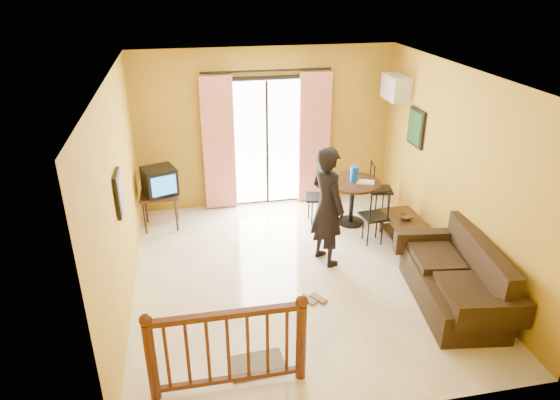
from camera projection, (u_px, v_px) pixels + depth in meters
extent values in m
plane|color=beige|center=(297.00, 275.00, 7.08)|extent=(5.00, 5.00, 0.00)
plane|color=white|center=(300.00, 75.00, 5.90)|extent=(5.00, 5.00, 0.00)
plane|color=#B78C23|center=(266.00, 129.00, 8.71)|extent=(4.50, 0.00, 4.50)
plane|color=#B78C23|center=(365.00, 296.00, 4.27)|extent=(4.50, 0.00, 4.50)
plane|color=#B78C23|center=(120.00, 198.00, 6.10)|extent=(0.00, 5.00, 5.00)
plane|color=#B78C23|center=(457.00, 172.00, 6.88)|extent=(0.00, 5.00, 5.00)
cube|color=black|center=(267.00, 143.00, 8.81)|extent=(1.34, 0.03, 2.34)
cube|color=white|center=(267.00, 143.00, 8.77)|extent=(1.20, 0.04, 2.20)
cube|color=black|center=(267.00, 144.00, 8.76)|extent=(0.04, 0.02, 2.20)
cube|color=#FFE0C0|center=(219.00, 145.00, 8.56)|extent=(0.55, 0.08, 2.35)
cube|color=#FFE0C0|center=(314.00, 139.00, 8.86)|extent=(0.55, 0.08, 2.35)
cylinder|color=black|center=(267.00, 71.00, 8.19)|extent=(2.20, 0.04, 0.04)
cube|color=black|center=(159.00, 195.00, 8.16)|extent=(0.61, 0.50, 0.04)
cylinder|color=black|center=(145.00, 217.00, 8.06)|extent=(0.04, 0.04, 0.59)
cylinder|color=black|center=(176.00, 215.00, 8.15)|extent=(0.04, 0.04, 0.59)
cylinder|color=black|center=(146.00, 207.00, 8.42)|extent=(0.04, 0.04, 0.59)
cylinder|color=black|center=(176.00, 204.00, 8.50)|extent=(0.04, 0.04, 0.59)
cube|color=black|center=(159.00, 181.00, 8.06)|extent=(0.62, 0.58, 0.45)
cube|color=blue|center=(164.00, 186.00, 7.88)|extent=(0.38, 0.14, 0.32)
cube|color=black|center=(119.00, 193.00, 5.86)|extent=(0.04, 0.42, 0.52)
cube|color=#5B534E|center=(121.00, 193.00, 5.86)|extent=(0.01, 0.34, 0.44)
cylinder|color=black|center=(353.00, 182.00, 8.22)|extent=(0.92, 0.92, 0.04)
cylinder|color=black|center=(351.00, 203.00, 8.37)|extent=(0.08, 0.08, 0.74)
cylinder|color=black|center=(350.00, 222.00, 8.53)|extent=(0.45, 0.45, 0.03)
cylinder|color=blue|center=(355.00, 174.00, 8.14)|extent=(0.14, 0.14, 0.26)
cube|color=silver|center=(365.00, 182.00, 8.15)|extent=(0.33, 0.27, 0.02)
cube|color=silver|center=(396.00, 88.00, 8.27)|extent=(0.30, 0.60, 0.40)
cube|color=gray|center=(387.00, 88.00, 8.25)|extent=(0.02, 0.56, 0.36)
cube|color=black|center=(416.00, 128.00, 7.93)|extent=(0.04, 0.50, 0.60)
cube|color=black|center=(415.00, 128.00, 7.92)|extent=(0.01, 0.42, 0.52)
cube|color=black|center=(406.00, 221.00, 7.73)|extent=(0.52, 0.94, 0.04)
cube|color=black|center=(404.00, 236.00, 7.84)|extent=(0.48, 0.90, 0.03)
cube|color=black|center=(403.00, 247.00, 7.40)|extent=(0.05, 0.05, 0.40)
cube|color=black|center=(429.00, 244.00, 7.47)|extent=(0.05, 0.05, 0.40)
cube|color=black|center=(382.00, 221.00, 8.15)|extent=(0.05, 0.05, 0.40)
cube|color=black|center=(406.00, 219.00, 8.22)|extent=(0.05, 0.05, 0.40)
imported|color=#50371B|center=(406.00, 217.00, 7.72)|extent=(0.26, 0.26, 0.07)
cube|color=black|center=(452.00, 289.00, 6.39)|extent=(1.08, 1.81, 0.43)
cube|color=black|center=(479.00, 261.00, 6.29)|extent=(0.42, 1.72, 0.59)
cube|color=black|center=(492.00, 314.00, 5.55)|extent=(0.87, 0.28, 0.32)
cube|color=black|center=(425.00, 241.00, 7.04)|extent=(0.87, 0.28, 0.32)
cube|color=black|center=(466.00, 290.00, 5.95)|extent=(0.68, 0.77, 0.11)
cube|color=black|center=(437.00, 258.00, 6.61)|extent=(0.68, 0.77, 0.11)
imported|color=black|center=(327.00, 206.00, 7.06)|extent=(0.63, 0.76, 1.78)
cylinder|color=#471E0F|center=(152.00, 362.00, 4.86)|extent=(0.11, 0.11, 0.92)
cylinder|color=#471E0F|center=(301.00, 342.00, 5.13)|extent=(0.11, 0.11, 0.92)
sphere|color=#471E0F|center=(146.00, 320.00, 4.65)|extent=(0.13, 0.13, 0.13)
sphere|color=#471E0F|center=(302.00, 301.00, 4.91)|extent=(0.13, 0.13, 0.13)
cube|color=#471E0F|center=(226.00, 315.00, 4.80)|extent=(1.55, 0.08, 0.06)
cube|color=#471E0F|center=(230.00, 379.00, 5.15)|extent=(1.55, 0.06, 0.05)
cube|color=#625A4E|center=(257.00, 365.00, 5.46)|extent=(0.62, 0.43, 0.02)
cube|color=#50371B|center=(308.00, 300.00, 6.52)|extent=(0.22, 0.27, 0.03)
cube|color=#50371B|center=(318.00, 298.00, 6.54)|extent=(0.22, 0.27, 0.03)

